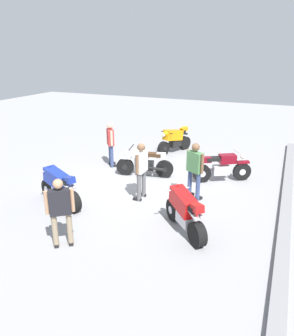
% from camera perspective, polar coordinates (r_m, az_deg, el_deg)
% --- Properties ---
extents(ground_plane, '(40.00, 40.00, 0.00)m').
position_cam_1_polar(ground_plane, '(11.32, -0.76, -2.69)').
color(ground_plane, gray).
extents(curb_edge, '(14.00, 0.30, 0.15)m').
position_cam_1_polar(curb_edge, '(10.45, 23.06, -5.97)').
color(curb_edge, gray).
rests_on(curb_edge, ground).
extents(motorcycle_maroon_cruiser, '(1.19, 1.85, 1.09)m').
position_cam_1_polar(motorcycle_maroon_cruiser, '(11.63, 12.95, 0.15)').
color(motorcycle_maroon_cruiser, black).
rests_on(motorcycle_maroon_cruiser, ground).
extents(motorcycle_red_sportbike, '(1.54, 1.49, 1.14)m').
position_cam_1_polar(motorcycle_red_sportbike, '(8.25, 6.54, -7.34)').
color(motorcycle_red_sportbike, black).
rests_on(motorcycle_red_sportbike, ground).
extents(motorcycle_silver_cruiser, '(0.75, 2.06, 1.09)m').
position_cam_1_polar(motorcycle_silver_cruiser, '(11.78, -0.37, 0.94)').
color(motorcycle_silver_cruiser, black).
rests_on(motorcycle_silver_cruiser, ground).
extents(motorcycle_orange_sportbike, '(1.85, 1.04, 1.14)m').
position_cam_1_polar(motorcycle_orange_sportbike, '(14.70, 4.78, 5.03)').
color(motorcycle_orange_sportbike, black).
rests_on(motorcycle_orange_sportbike, ground).
extents(motorcycle_blue_sportbike, '(0.97, 1.88, 1.14)m').
position_cam_1_polar(motorcycle_blue_sportbike, '(9.95, -15.09, -3.00)').
color(motorcycle_blue_sportbike, black).
rests_on(motorcycle_blue_sportbike, ground).
extents(person_in_black_shirt, '(0.52, 0.57, 1.69)m').
position_cam_1_polar(person_in_black_shirt, '(7.69, -14.86, -6.89)').
color(person_in_black_shirt, gray).
rests_on(person_in_black_shirt, ground).
extents(person_in_white_shirt, '(0.68, 0.31, 1.77)m').
position_cam_1_polar(person_in_white_shirt, '(9.82, -1.02, 0.12)').
color(person_in_white_shirt, '#59595B').
rests_on(person_in_white_shirt, ground).
extents(person_in_green_shirt, '(0.49, 0.64, 1.78)m').
position_cam_1_polar(person_in_green_shirt, '(9.93, 8.31, 0.14)').
color(person_in_green_shirt, '#384772').
rests_on(person_in_green_shirt, ground).
extents(person_in_red_shirt, '(0.58, 0.53, 1.74)m').
position_cam_1_polar(person_in_red_shirt, '(12.83, -6.36, 4.64)').
color(person_in_red_shirt, '#384772').
rests_on(person_in_red_shirt, ground).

